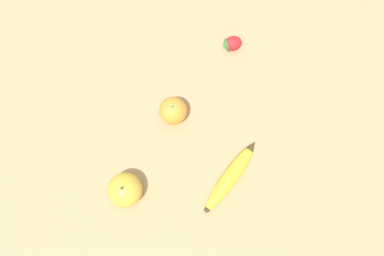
% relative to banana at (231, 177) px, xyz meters
% --- Properties ---
extents(ground_plane, '(3.00, 3.00, 0.00)m').
position_rel_banana_xyz_m(ground_plane, '(0.12, 0.16, -0.02)').
color(ground_plane, tan).
extents(banana, '(0.19, 0.14, 0.04)m').
position_rel_banana_xyz_m(banana, '(0.00, 0.00, 0.00)').
color(banana, yellow).
rests_on(banana, ground_plane).
extents(orange, '(0.07, 0.07, 0.07)m').
position_rel_banana_xyz_m(orange, '(0.15, 0.15, 0.02)').
color(orange, orange).
rests_on(orange, ground_plane).
extents(strawberry, '(0.05, 0.06, 0.04)m').
position_rel_banana_xyz_m(strawberry, '(0.36, 0.02, 0.00)').
color(strawberry, red).
rests_on(strawberry, ground_plane).
extents(apple, '(0.08, 0.08, 0.09)m').
position_rel_banana_xyz_m(apple, '(-0.06, 0.25, 0.02)').
color(apple, gold).
rests_on(apple, ground_plane).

